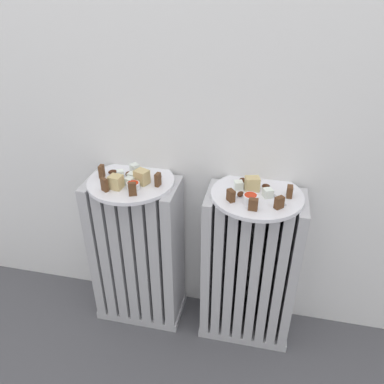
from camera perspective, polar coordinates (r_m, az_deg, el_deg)
The scene contains 32 objects.
ground_plane at distance 1.36m, azimuth -2.82°, elevation -27.38°, with size 6.00×6.00×0.00m, color #4C4C51.
radiator_left at distance 1.37m, azimuth -8.34°, elevation -9.35°, with size 0.32×0.17×0.57m.
radiator_right at distance 1.31m, azimuth 8.82°, elevation -11.75°, with size 0.32×0.17×0.57m.
plate_left at distance 1.20m, azimuth -9.38°, elevation 1.61°, with size 0.28×0.28×0.01m, color white.
plate_right at distance 1.13m, azimuth 9.99°, elevation -0.49°, with size 0.28×0.28×0.01m, color white.
dark_cake_slice_left_0 at distance 1.23m, azimuth -13.79°, elevation 3.10°, with size 0.02×0.01×0.04m, color #56351E.
dark_cake_slice_left_1 at distance 1.15m, azimuth -13.37°, elevation 1.10°, with size 0.02×0.01×0.04m, color #56351E.
dark_cake_slice_left_2 at distance 1.11m, azimuth -9.21°, elevation 0.44°, with size 0.02×0.01×0.04m, color #56351E.
dark_cake_slice_left_3 at distance 1.15m, azimuth -5.31°, elevation 1.91°, with size 0.02×0.01×0.04m, color #56351E.
marble_cake_slice_left_0 at distance 1.15m, azimuth -11.68°, elevation 1.52°, with size 0.04×0.04×0.04m, color tan.
marble_cake_slice_left_1 at distance 1.17m, azimuth -7.76°, elevation 2.33°, with size 0.04×0.03×0.05m, color tan.
turkish_delight_left_0 at distance 1.17m, azimuth -9.65°, elevation 1.65°, with size 0.02×0.02×0.02m, color white.
turkish_delight_left_1 at distance 1.22m, azimuth -11.03°, elevation 2.82°, with size 0.02×0.02×0.02m, color white.
turkish_delight_left_2 at distance 1.19m, azimuth -9.21°, elevation 2.37°, with size 0.03×0.03×0.03m, color white.
turkish_delight_left_3 at distance 1.25m, azimuth -8.86°, elevation 3.73°, with size 0.03×0.03×0.03m, color white.
medjool_date_left_0 at distance 1.19m, azimuth -5.27°, elevation 2.31°, with size 0.03×0.02×0.02m, color #3D1E0F.
medjool_date_left_1 at distance 1.22m, azimuth -9.75°, elevation 2.80°, with size 0.02×0.02×0.01m, color #3D1E0F.
medjool_date_left_2 at distance 1.22m, azimuth -7.62°, elevation 2.79°, with size 0.02×0.02×0.01m, color #3D1E0F.
medjool_date_left_3 at distance 1.25m, azimuth -12.17°, elevation 3.06°, with size 0.03×0.02×0.01m, color #3D1E0F.
jam_bowl_left at distance 1.14m, azimuth -9.07°, elevation 1.01°, with size 0.04×0.04×0.02m.
dark_cake_slice_right_0 at distance 1.07m, azimuth 6.03°, elevation -0.55°, with size 0.03×0.02×0.04m, color #56351E.
dark_cake_slice_right_1 at distance 1.04m, azimuth 9.43°, elevation -1.92°, with size 0.03×0.02×0.04m, color #56351E.
dark_cake_slice_right_2 at distance 1.06m, azimuth 13.33°, elevation -1.61°, with size 0.03×0.02×0.04m, color #56351E.
dark_cake_slice_right_3 at distance 1.12m, azimuth 14.86°, elevation 0.07°, with size 0.03×0.02×0.04m, color #56351E.
marble_cake_slice_right_0 at distance 1.13m, azimuth 9.27°, elevation 1.26°, with size 0.04×0.03×0.04m, color tan.
turkish_delight_right_0 at distance 1.14m, azimuth 7.20°, elevation 1.08°, with size 0.02×0.02×0.02m, color white.
turkish_delight_right_1 at distance 1.11m, azimuth 11.63°, elevation -0.14°, with size 0.03×0.03×0.03m, color white.
medjool_date_right_0 at distance 1.18m, azimuth 7.84°, elevation 1.80°, with size 0.02×0.01×0.02m, color #3D1E0F.
medjool_date_right_1 at distance 1.15m, azimuth 11.38°, elevation 0.85°, with size 0.03×0.02×0.02m, color #3D1E0F.
medjool_date_right_2 at distance 1.10m, azimuth 7.48°, elevation -0.31°, with size 0.02×0.01×0.02m, color #3D1E0F.
jam_bowl_right at distance 1.07m, azimuth 9.00°, elevation -0.98°, with size 0.04×0.04×0.03m.
fork at distance 1.12m, azimuth 12.66°, elevation -0.56°, with size 0.06×0.09×0.00m.
Camera 1 is at (0.21, -0.70, 1.15)m, focal length 34.52 mm.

